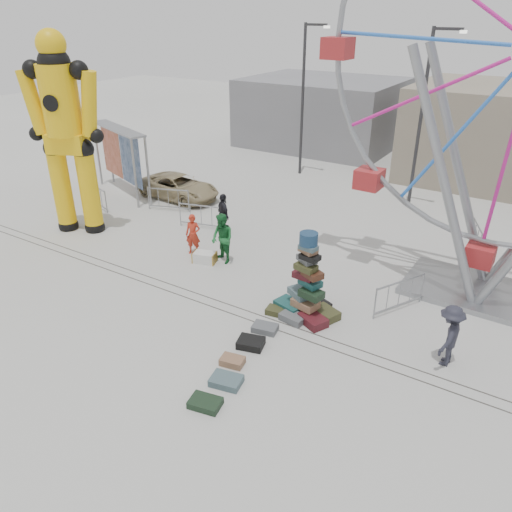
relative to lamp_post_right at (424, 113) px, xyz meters
The scene contains 26 objects.
ground 14.09m from the lamp_post_right, 103.39° to the right, with size 90.00×90.00×0.00m, color #9E9E99.
track_line_near 13.54m from the lamp_post_right, 104.01° to the right, with size 40.00×0.04×0.01m, color #47443F.
track_line_far 13.18m from the lamp_post_right, 104.46° to the right, with size 40.00×0.04×0.01m, color #47443F.
building_left 13.00m from the lamp_post_right, 135.30° to the left, with size 10.00×8.00×4.40m, color gray.
lamp_post_right is the anchor object (origin of this frame).
lamp_post_left 7.28m from the lamp_post_right, 164.05° to the left, with size 1.41×0.25×8.00m.
suitcase_tower 11.76m from the lamp_post_right, 89.88° to the right, with size 2.17×1.80×2.82m.
crash_test_dummy 15.34m from the lamp_post_right, 137.50° to the right, with size 3.22×1.81×8.29m.
banner_scaffold 14.55m from the lamp_post_right, 155.41° to the right, with size 4.69×2.35×3.41m.
steamer_trunk 11.92m from the lamp_post_right, 115.97° to the right, with size 0.86×0.50×0.40m, color silver.
row_case_0 12.46m from the lamp_post_right, 93.64° to the right, with size 0.70×0.44×0.20m, color #3F4120.
row_case_1 13.38m from the lamp_post_right, 92.71° to the right, with size 0.74×0.50×0.20m, color slate.
row_case_2 14.20m from the lamp_post_right, 92.31° to the right, with size 0.74×0.58×0.23m, color black.
row_case_3 15.10m from the lamp_post_right, 92.13° to the right, with size 0.64×0.43×0.21m, color #95694B.
row_case_4 15.80m from the lamp_post_right, 90.84° to the right, with size 0.80×0.57×0.20m, color #4B656C.
row_case_5 16.69m from the lamp_post_right, 90.69° to the right, with size 0.77×0.53×0.19m, color #1B301D.
barricade_dummy_a 15.65m from the lamp_post_right, 147.59° to the right, with size 2.00×0.10×1.10m, color gray, non-canonical shape.
barricade_dummy_b 12.29m from the lamp_post_right, 145.48° to the right, with size 2.00×0.10×1.10m, color gray, non-canonical shape.
barricade_dummy_c 10.95m from the lamp_post_right, 133.07° to the right, with size 2.00×0.10×1.10m, color gray, non-canonical shape.
barricade_wheel_front 10.47m from the lamp_post_right, 75.67° to the right, with size 2.00×0.10×1.10m, color gray, non-canonical shape.
barricade_wheel_back 6.53m from the lamp_post_right, 45.34° to the right, with size 2.00×0.10×1.10m, color gray, non-canonical shape.
pedestrian_red 11.76m from the lamp_post_right, 120.70° to the right, with size 0.59×0.39×1.62m, color #B32B19.
pedestrian_green 11.09m from the lamp_post_right, 114.20° to the right, with size 0.93×0.73×1.92m, color #18622A.
pedestrian_black 10.09m from the lamp_post_right, 127.75° to the right, with size 1.05×0.44×1.80m, color black.
pedestrian_grey 12.62m from the lamp_post_right, 69.11° to the right, with size 1.15×0.66×1.79m, color #23242F.
parked_suv 12.09m from the lamp_post_right, 154.01° to the right, with size 1.99×4.32×1.20m, color #9C8B65.
Camera 1 is at (8.85, -10.25, 8.71)m, focal length 35.00 mm.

